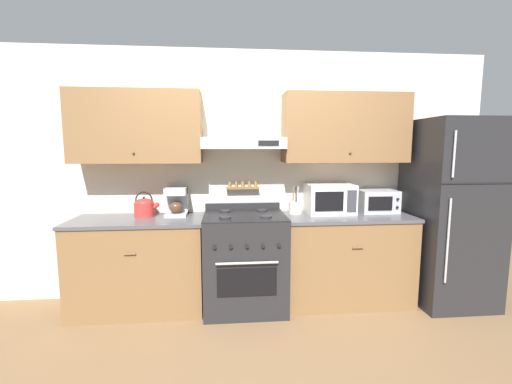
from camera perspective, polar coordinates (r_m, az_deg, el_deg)
ground_plane at (r=3.35m, az=-1.57°, el=-20.45°), size 16.00×16.00×0.00m
wall_back at (r=3.55m, az=-2.15°, el=5.46°), size 5.20×0.46×2.55m
counter_left at (r=3.56m, az=-18.85°, el=-11.29°), size 1.25×0.63×0.90m
counter_right at (r=3.67m, az=14.65°, el=-10.57°), size 1.28×0.63×0.90m
stove_range at (r=3.42m, az=-1.90°, el=-11.37°), size 0.78×0.71×0.99m
refrigerator at (r=3.96m, az=29.58°, el=-2.94°), size 0.72×0.78×1.84m
tea_kettle at (r=3.53m, az=-18.09°, el=-2.36°), size 0.25×0.19×0.24m
coffee_maker at (r=3.49m, az=-13.08°, el=-1.49°), size 0.21×0.24×0.28m
microwave at (r=3.61m, az=12.07°, el=-1.05°), size 0.47×0.39×0.30m
utensil_crock at (r=3.52m, az=6.56°, el=-2.54°), size 0.14×0.14×0.28m
toaster_oven at (r=3.78m, az=19.55°, el=-1.46°), size 0.39×0.29×0.23m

